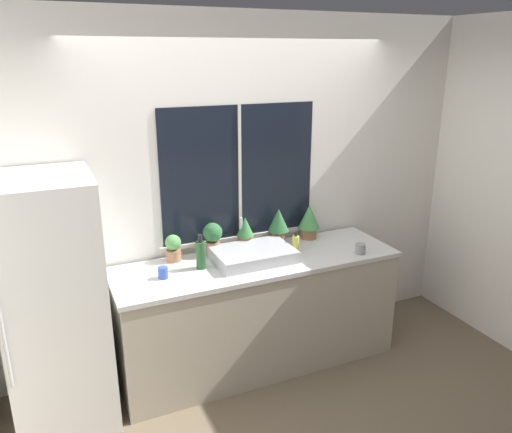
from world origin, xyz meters
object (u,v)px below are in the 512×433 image
potted_plant_center (245,232)px  potted_plant_right (278,223)px  potted_plant_far_right (309,220)px  sink (253,254)px  potted_plant_far_left (173,248)px  refrigerator (54,304)px  mug_grey (360,249)px  soap_bottle (296,244)px  mug_blue (163,273)px  potted_plant_left (213,237)px  bottle_tall (201,254)px

potted_plant_center → potted_plant_right: bearing=0.0°
potted_plant_right → potted_plant_far_right: 0.29m
potted_plant_far_right → potted_plant_right: bearing=180.0°
sink → potted_plant_far_left: size_ratio=2.89×
refrigerator → mug_grey: 2.25m
sink → potted_plant_center: bearing=82.2°
potted_plant_center → mug_grey: (0.79, -0.46, -0.10)m
refrigerator → potted_plant_far_right: refrigerator is taller
sink → potted_plant_far_right: size_ratio=2.04×
sink → potted_plant_right: potted_plant_right is taller
potted_plant_far_right → potted_plant_far_left: bearing=180.0°
refrigerator → mug_grey: bearing=-5.1°
potted_plant_center → potted_plant_right: 0.30m
soap_bottle → mug_blue: bearing=-177.7°
potted_plant_far_left → potted_plant_left: potted_plant_left is taller
potted_plant_left → potted_plant_center: (0.27, 0.00, -0.01)m
potted_plant_left → mug_grey: size_ratio=3.19×
potted_plant_far_right → mug_grey: bearing=-66.6°
bottle_tall → mug_grey: (1.23, -0.24, -0.07)m
potted_plant_left → soap_bottle: size_ratio=1.49×
soap_bottle → mug_blue: size_ratio=2.07×
potted_plant_right → mug_grey: potted_plant_right is taller
refrigerator → bottle_tall: size_ratio=6.50×
potted_plant_far_right → mug_blue: bearing=-168.4°
potted_plant_right → mug_blue: bearing=-165.3°
mug_grey → potted_plant_center: bearing=149.5°
sink → mug_grey: sink is taller
potted_plant_left → potted_plant_far_right: 0.86m
mug_grey → soap_bottle: bearing=152.4°
refrigerator → potted_plant_center: refrigerator is taller
potted_plant_right → bottle_tall: bearing=-163.6°
mug_grey → refrigerator: bearing=174.9°
sink → potted_plant_center: 0.25m
sink → potted_plant_center: size_ratio=2.25×
potted_plant_right → mug_grey: (0.49, -0.46, -0.13)m
refrigerator → mug_blue: size_ratio=20.49×
sink → potted_plant_far_left: (-0.55, 0.23, 0.06)m
potted_plant_far_left → potted_plant_right: size_ratio=0.69×
mug_grey → mug_blue: (-1.52, 0.19, 0.00)m
potted_plant_right → mug_blue: potted_plant_right is taller
potted_plant_center → mug_blue: bearing=-159.8°
refrigerator → potted_plant_center: size_ratio=6.40×
potted_plant_left → bottle_tall: size_ratio=0.98×
potted_plant_left → potted_plant_center: size_ratio=0.96×
potted_plant_far_right → potted_plant_left: bearing=180.0°
soap_bottle → sink: bearing=-179.2°
potted_plant_far_right → soap_bottle: size_ratio=1.70×
sink → potted_plant_left: (-0.24, 0.23, 0.10)m
refrigerator → sink: refrigerator is taller
refrigerator → sink: bearing=1.2°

